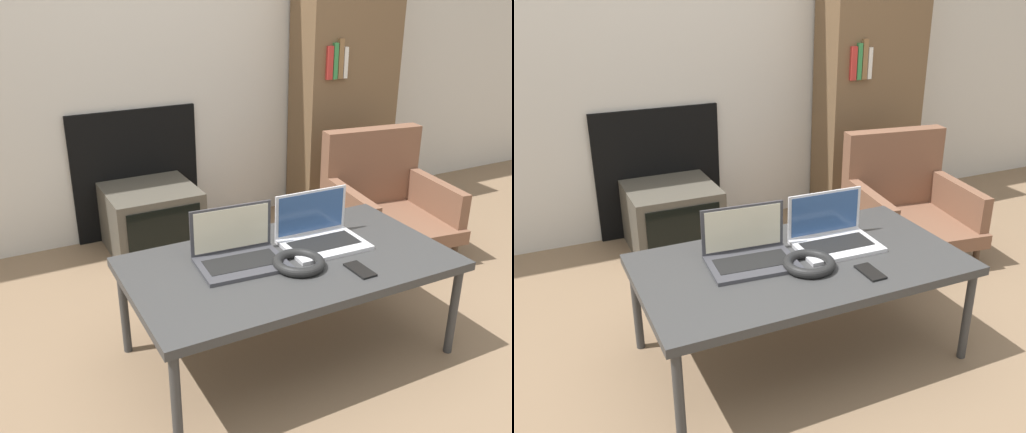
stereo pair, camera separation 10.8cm
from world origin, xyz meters
TOP-DOWN VIEW (x-y plane):
  - ground_plane at (0.00, 0.00)m, footprint 14.00×14.00m
  - wall_back at (-0.00, 1.83)m, footprint 7.00×0.08m
  - table at (0.00, 0.28)m, footprint 1.31×0.72m
  - laptop_left at (-0.19, 0.37)m, footprint 0.37×0.27m
  - laptop_right at (0.20, 0.37)m, footprint 0.35×0.25m
  - headphones at (-0.00, 0.21)m, footprint 0.21×0.21m
  - phone at (0.20, 0.08)m, footprint 0.07×0.13m
  - tv at (-0.20, 1.53)m, footprint 0.51×0.49m
  - armchair at (1.04, 0.96)m, footprint 0.69×0.72m
  - bookshelf at (1.19, 1.63)m, footprint 0.67×0.32m

SIDE VIEW (x-z plane):
  - ground_plane at x=0.00m, z-range 0.00..0.00m
  - tv at x=-0.20m, z-range 0.00..0.38m
  - armchair at x=1.04m, z-range -0.03..0.64m
  - table at x=0.00m, z-range 0.19..0.63m
  - phone at x=0.20m, z-range 0.44..0.45m
  - headphones at x=0.00m, z-range 0.44..0.48m
  - laptop_left at x=-0.19m, z-range 0.38..0.59m
  - laptop_right at x=0.20m, z-range 0.38..0.59m
  - bookshelf at x=1.19m, z-range 0.00..1.67m
  - wall_back at x=0.00m, z-range -0.01..2.59m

